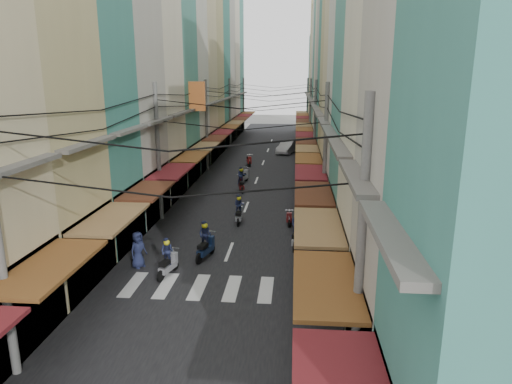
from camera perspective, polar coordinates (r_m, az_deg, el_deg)
The scene contains 15 objects.
ground at distance 24.83m, azimuth -2.70°, elevation -5.78°, with size 160.00×160.00×0.00m, color slate.
road at distance 44.05m, azimuth 0.72°, elevation 3.19°, with size 10.00×80.00×0.02m, color black.
sidewalk_left at distance 44.98m, azimuth -7.58°, elevation 3.33°, with size 3.00×80.00×0.06m, color gray.
sidewalk_right at distance 44.06m, azimuth 9.19°, elevation 3.04°, with size 3.00×80.00×0.06m, color gray.
crosswalk at distance 19.37m, azimuth -5.09°, elevation -11.80°, with size 7.55×2.40×0.01m.
building_row_left at distance 41.20m, azimuth -11.10°, elevation 15.82°, with size 7.80×67.67×23.70m.
building_row_right at distance 39.84m, azimuth 12.22°, elevation 15.30°, with size 7.80×68.98×22.59m.
utility_poles at distance 38.29m, azimuth 0.19°, elevation 11.44°, with size 10.20×66.13×8.20m.
white_car at distance 51.94m, azimuth 3.91°, elevation 4.87°, with size 4.80×1.88×1.70m, color silver.
bicycle at distance 22.30m, azimuth 12.31°, elevation -8.52°, with size 0.68×1.82×1.25m, color black.
moving_scooters at distance 28.20m, azimuth -1.84°, elevation -2.13°, with size 6.15×27.20×1.90m.
parked_scooters at distance 21.06m, azimuth 7.40°, elevation -8.28°, with size 13.45×12.25×0.97m.
pedestrians at distance 28.88m, azimuth -9.39°, elevation -0.85°, with size 12.36×20.09×2.24m.
market_umbrella at distance 21.76m, azimuth 13.95°, elevation -3.37°, with size 2.24×2.24×2.36m.
traffic_sign at distance 25.04m, azimuth 9.26°, elevation -0.87°, with size 0.10×0.62×2.82m.
Camera 1 is at (3.16, -23.10, 8.55)m, focal length 32.00 mm.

